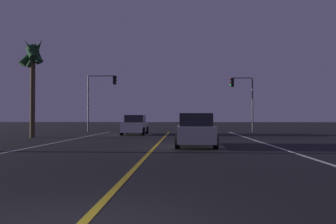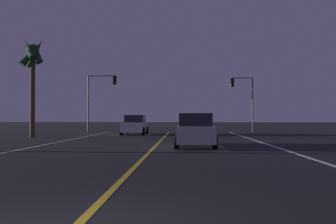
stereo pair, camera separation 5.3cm
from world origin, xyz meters
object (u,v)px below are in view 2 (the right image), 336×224
car_lead_same_lane (195,131)px  traffic_light_near_right (242,92)px  car_ahead_far (192,125)px  car_oncoming (135,125)px  palm_tree_left_mid (33,59)px  traffic_light_near_left (101,90)px

car_lead_same_lane → traffic_light_near_right: (5.45, 16.89, 3.29)m
traffic_light_near_right → car_ahead_far: bearing=47.2°
car_lead_same_lane → car_oncoming: bearing=22.9°
car_oncoming → palm_tree_left_mid: 9.71m
car_lead_same_lane → car_ahead_far: same height
car_ahead_far → traffic_light_near_right: traffic_light_near_right is taller
car_lead_same_lane → car_oncoming: size_ratio=1.00×
car_oncoming → traffic_light_near_left: (-4.38, 5.47, 3.54)m
car_ahead_far → palm_tree_left_mid: 13.64m
car_ahead_far → traffic_light_near_right: 8.46m
car_lead_same_lane → car_ahead_far: (0.15, 11.17, 0.00)m
traffic_light_near_left → car_ahead_far: bearing=-31.5°
traffic_light_near_left → palm_tree_left_mid: 10.46m
car_oncoming → car_ahead_far: 4.98m
car_ahead_far → palm_tree_left_mid: (-11.94, -4.30, 4.99)m
palm_tree_left_mid → traffic_light_near_left: bearing=75.5°
traffic_light_near_left → palm_tree_left_mid: bearing=-104.5°
traffic_light_near_right → car_lead_same_lane: bearing=72.1°
traffic_light_near_right → palm_tree_left_mid: size_ratio=0.75×
car_lead_same_lane → traffic_light_near_left: size_ratio=0.73×
car_lead_same_lane → palm_tree_left_mid: (-11.78, 6.87, 4.99)m
car_oncoming → car_ahead_far: bearing=87.1°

